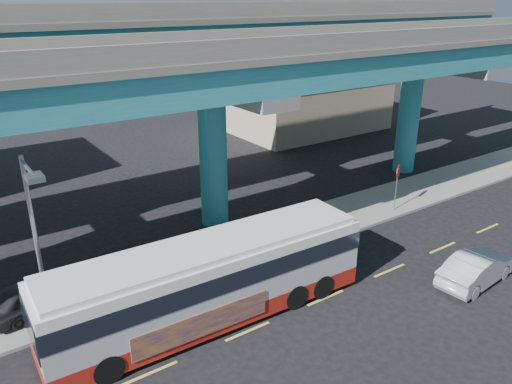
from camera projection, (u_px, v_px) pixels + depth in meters
ground at (321, 295)px, 21.48m from camera, size 120.00×120.00×0.00m
sidewalk at (250, 244)px, 25.66m from camera, size 70.00×4.00×0.15m
lane_markings at (326, 298)px, 21.25m from camera, size 58.00×0.12×0.01m
viaduct at (209, 57)px, 25.09m from camera, size 52.00×12.40×11.70m
building_beige at (304, 92)px, 47.30m from camera, size 14.00×10.23×7.00m
transit_bus at (211, 278)px, 19.26m from camera, size 13.08×3.14×3.34m
sedan at (477, 268)px, 22.15m from camera, size 2.26×4.67×1.45m
parked_car at (34, 295)px, 19.98m from camera, size 3.79×4.87×1.36m
street_lamp at (36, 225)px, 17.03m from camera, size 0.50×2.30×6.91m
stop_sign at (398, 177)px, 28.87m from camera, size 0.77×0.42×2.83m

